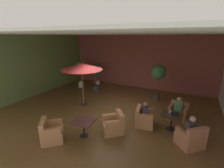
% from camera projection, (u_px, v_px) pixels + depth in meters
% --- Properties ---
extents(ground_plane, '(10.72, 9.44, 0.02)m').
position_uv_depth(ground_plane, '(108.00, 111.00, 8.31)').
color(ground_plane, brown).
extents(wall_back_brick, '(10.72, 0.08, 3.80)m').
position_uv_depth(wall_back_brick, '(138.00, 62.00, 11.76)').
color(wall_back_brick, brown).
rests_on(wall_back_brick, ground_plane).
extents(wall_left_accent, '(0.08, 9.44, 3.80)m').
position_uv_depth(wall_left_accent, '(33.00, 66.00, 10.07)').
color(wall_left_accent, olive).
rests_on(wall_left_accent, ground_plane).
extents(ceiling_slab, '(10.72, 9.44, 0.06)m').
position_uv_depth(ceiling_slab, '(107.00, 33.00, 7.21)').
color(ceiling_slab, silver).
rests_on(ceiling_slab, wall_back_brick).
extents(cafe_table_front_left, '(0.84, 0.84, 0.66)m').
position_uv_depth(cafe_table_front_left, '(172.00, 118.00, 6.54)').
color(cafe_table_front_left, black).
rests_on(cafe_table_front_left, ground_plane).
extents(armchair_front_left_north, '(1.06, 1.05, 0.86)m').
position_uv_depth(armchair_front_left_north, '(191.00, 138.00, 5.57)').
color(armchair_front_left_north, '#AE6A4D').
rests_on(armchair_front_left_north, ground_plane).
extents(armchair_front_left_east, '(0.87, 0.81, 0.79)m').
position_uv_depth(armchair_front_left_east, '(178.00, 113.00, 7.48)').
color(armchair_front_left_east, '#A86946').
rests_on(armchair_front_left_east, ground_plane).
extents(armchair_front_left_south, '(0.86, 0.89, 0.82)m').
position_uv_depth(armchair_front_left_south, '(144.00, 119.00, 6.89)').
color(armchair_front_left_south, '#B27449').
rests_on(armchair_front_left_south, ground_plane).
extents(cafe_table_front_right, '(0.87, 0.87, 0.66)m').
position_uv_depth(cafe_table_front_right, '(83.00, 123.00, 6.08)').
color(cafe_table_front_right, black).
rests_on(cafe_table_front_right, ground_plane).
extents(armchair_front_right_north, '(1.06, 1.06, 0.84)m').
position_uv_depth(armchair_front_right_north, '(113.00, 125.00, 6.41)').
color(armchair_front_right_north, '#AD7146').
rests_on(armchair_front_right_north, ground_plane).
extents(armchair_front_right_east, '(1.07, 1.07, 0.85)m').
position_uv_depth(armchair_front_right_east, '(51.00, 133.00, 5.88)').
color(armchair_front_right_east, '#AF764B').
rests_on(armchair_front_right_east, ground_plane).
extents(patio_umbrella_tall_red, '(2.19, 2.19, 2.36)m').
position_uv_depth(patio_umbrella_tall_red, '(82.00, 67.00, 8.40)').
color(patio_umbrella_tall_red, '#2D2D2D').
rests_on(patio_umbrella_tall_red, ground_plane).
extents(potted_tree_left_corner, '(0.67, 0.67, 1.60)m').
position_uv_depth(potted_tree_left_corner, '(97.00, 71.00, 12.56)').
color(potted_tree_left_corner, silver).
rests_on(potted_tree_left_corner, ground_plane).
extents(potted_tree_mid_left, '(0.70, 0.70, 1.79)m').
position_uv_depth(potted_tree_mid_left, '(95.00, 74.00, 11.11)').
color(potted_tree_mid_left, '#333730').
rests_on(potted_tree_mid_left, ground_plane).
extents(potted_tree_mid_right, '(0.84, 0.84, 2.15)m').
position_uv_depth(potted_tree_mid_right, '(158.00, 74.00, 9.30)').
color(potted_tree_mid_right, '#3C372F').
rests_on(potted_tree_mid_right, ground_plane).
extents(potted_tree_right_corner, '(0.81, 0.81, 1.93)m').
position_uv_depth(potted_tree_right_corner, '(80.00, 69.00, 11.87)').
color(potted_tree_right_corner, silver).
rests_on(potted_tree_right_corner, ground_plane).
extents(patron_blue_shirt, '(0.41, 0.40, 0.71)m').
position_uv_depth(patron_blue_shirt, '(192.00, 127.00, 5.48)').
color(patron_blue_shirt, '#372F35').
rests_on(patron_blue_shirt, ground_plane).
extents(patron_by_window, '(0.28, 0.41, 0.65)m').
position_uv_depth(patron_by_window, '(145.00, 110.00, 6.77)').
color(patron_by_window, '#312E44').
rests_on(patron_by_window, ground_plane).
extents(patron_with_friend, '(0.39, 0.25, 0.66)m').
position_uv_depth(patron_with_friend, '(179.00, 105.00, 7.33)').
color(patron_with_friend, '#487A57').
rests_on(patron_with_friend, ground_plane).
extents(iced_drink_cup, '(0.08, 0.08, 0.11)m').
position_uv_depth(iced_drink_cup, '(170.00, 112.00, 6.63)').
color(iced_drink_cup, white).
rests_on(iced_drink_cup, cafe_table_front_left).
extents(open_laptop, '(0.36, 0.30, 0.20)m').
position_uv_depth(open_laptop, '(174.00, 115.00, 6.37)').
color(open_laptop, '#9EA0A5').
rests_on(open_laptop, cafe_table_front_left).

